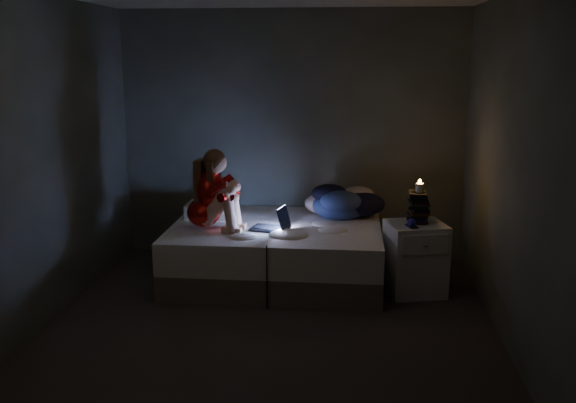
# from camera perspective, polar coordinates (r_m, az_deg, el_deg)

# --- Properties ---
(floor) EXTENTS (3.60, 3.80, 0.02)m
(floor) POSITION_cam_1_polar(r_m,az_deg,el_deg) (5.13, -1.68, -11.41)
(floor) COLOR #292423
(floor) RESTS_ON ground
(wall_back) EXTENTS (3.60, 0.02, 2.60)m
(wall_back) POSITION_cam_1_polar(r_m,az_deg,el_deg) (6.62, 0.34, 6.03)
(wall_back) COLOR #31362C
(wall_back) RESTS_ON ground
(wall_front) EXTENTS (3.60, 0.02, 2.60)m
(wall_front) POSITION_cam_1_polar(r_m,az_deg,el_deg) (2.90, -6.61, -3.46)
(wall_front) COLOR #31362C
(wall_front) RESTS_ON ground
(wall_left) EXTENTS (0.02, 3.80, 2.60)m
(wall_left) POSITION_cam_1_polar(r_m,az_deg,el_deg) (5.28, -21.69, 3.26)
(wall_left) COLOR #31362C
(wall_left) RESTS_ON ground
(wall_right) EXTENTS (0.02, 3.80, 2.60)m
(wall_right) POSITION_cam_1_polar(r_m,az_deg,el_deg) (4.85, 19.95, 2.60)
(wall_right) COLOR #31362C
(wall_right) RESTS_ON ground
(bed) EXTENTS (1.99, 1.49, 0.55)m
(bed) POSITION_cam_1_polar(r_m,az_deg,el_deg) (6.06, -1.05, -4.62)
(bed) COLOR beige
(bed) RESTS_ON ground
(pillow) EXTENTS (0.48, 0.34, 0.14)m
(pillow) POSITION_cam_1_polar(r_m,az_deg,el_deg) (6.30, -6.99, -0.76)
(pillow) COLOR white
(pillow) RESTS_ON bed
(woman) EXTENTS (0.50, 0.36, 0.76)m
(woman) POSITION_cam_1_polar(r_m,az_deg,el_deg) (5.78, -7.79, 1.11)
(woman) COLOR maroon
(woman) RESTS_ON bed
(laptop) EXTENTS (0.39, 0.31, 0.24)m
(laptop) POSITION_cam_1_polar(r_m,az_deg,el_deg) (5.77, -1.72, -1.46)
(laptop) COLOR black
(laptop) RESTS_ON bed
(clothes_pile) EXTENTS (0.68, 0.60, 0.35)m
(clothes_pile) POSITION_cam_1_polar(r_m,az_deg,el_deg) (6.23, 4.78, 0.12)
(clothes_pile) COLOR navy
(clothes_pile) RESTS_ON bed
(nightstand) EXTENTS (0.59, 0.55, 0.66)m
(nightstand) POSITION_cam_1_polar(r_m,az_deg,el_deg) (5.80, 11.54, -5.12)
(nightstand) COLOR silver
(nightstand) RESTS_ON ground
(book_stack) EXTENTS (0.19, 0.25, 0.29)m
(book_stack) POSITION_cam_1_polar(r_m,az_deg,el_deg) (5.72, 11.87, -0.44)
(book_stack) COLOR black
(book_stack) RESTS_ON nightstand
(candle) EXTENTS (0.07, 0.07, 0.08)m
(candle) POSITION_cam_1_polar(r_m,az_deg,el_deg) (5.68, 11.95, 1.39)
(candle) COLOR beige
(candle) RESTS_ON book_stack
(phone) EXTENTS (0.08, 0.15, 0.01)m
(phone) POSITION_cam_1_polar(r_m,az_deg,el_deg) (5.59, 10.95, -2.18)
(phone) COLOR black
(phone) RESTS_ON nightstand
(blue_orb) EXTENTS (0.08, 0.08, 0.08)m
(blue_orb) POSITION_cam_1_polar(r_m,az_deg,el_deg) (5.57, 10.93, -1.88)
(blue_orb) COLOR navy
(blue_orb) RESTS_ON nightstand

